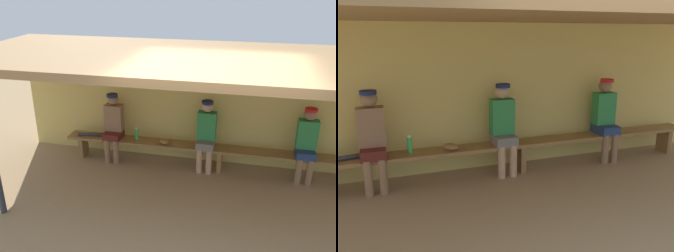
# 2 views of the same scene
# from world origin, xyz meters

# --- Properties ---
(ground_plane) EXTENTS (24.00, 24.00, 0.00)m
(ground_plane) POSITION_xyz_m (0.00, 0.00, 0.00)
(ground_plane) COLOR #9E7F59
(back_wall) EXTENTS (8.00, 0.20, 2.20)m
(back_wall) POSITION_xyz_m (0.00, 2.00, 1.10)
(back_wall) COLOR #D8BC60
(back_wall) RESTS_ON ground
(dugout_roof) EXTENTS (8.00, 2.80, 0.12)m
(dugout_roof) POSITION_xyz_m (0.00, 0.70, 2.26)
(dugout_roof) COLOR #9E7547
(dugout_roof) RESTS_ON back_wall
(bench) EXTENTS (6.00, 0.36, 0.46)m
(bench) POSITION_xyz_m (0.00, 1.55, 0.39)
(bench) COLOR olive
(bench) RESTS_ON ground
(player_middle) EXTENTS (0.34, 0.42, 1.34)m
(player_middle) POSITION_xyz_m (-2.08, 1.55, 0.75)
(player_middle) COLOR #591E19
(player_middle) RESTS_ON ground
(player_near_post) EXTENTS (0.34, 0.42, 1.34)m
(player_near_post) POSITION_xyz_m (1.48, 1.55, 0.75)
(player_near_post) COLOR navy
(player_near_post) RESTS_ON ground
(player_in_blue) EXTENTS (0.34, 0.42, 1.34)m
(player_in_blue) POSITION_xyz_m (-0.27, 1.55, 0.75)
(player_in_blue) COLOR slate
(player_in_blue) RESTS_ON ground
(water_bottle_clear) EXTENTS (0.07, 0.07, 0.25)m
(water_bottle_clear) POSITION_xyz_m (-1.62, 1.57, 0.58)
(water_bottle_clear) COLOR green
(water_bottle_clear) RESTS_ON bench
(baseball_glove_worn) EXTENTS (0.29, 0.29, 0.09)m
(baseball_glove_worn) POSITION_xyz_m (-1.06, 1.52, 0.51)
(baseball_glove_worn) COLOR olive
(baseball_glove_worn) RESTS_ON bench
(baseball_bat) EXTENTS (0.80, 0.22, 0.07)m
(baseball_bat) POSITION_xyz_m (-2.41, 1.55, 0.49)
(baseball_bat) COLOR #333338
(baseball_bat) RESTS_ON bench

